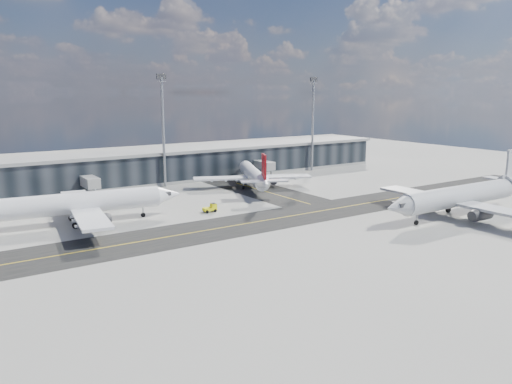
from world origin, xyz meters
TOP-DOWN VIEW (x-y plane):
  - ground at (0.00, 0.00)m, footprint 300.00×300.00m
  - taxiway_lanes at (3.91, 10.74)m, footprint 180.00×63.00m
  - terminal_concourse at (0.04, 54.93)m, footprint 152.00×19.80m
  - floodlight_masts at (0.00, 48.00)m, footprint 102.50×0.70m
  - airliner_af at (-29.65, 21.17)m, footprint 40.53×34.65m
  - airliner_redtail at (17.59, 32.38)m, footprint 29.69×34.39m
  - airliner_near at (36.31, -14.59)m, footprint 41.63×35.41m
  - baggage_tug at (-3.76, 15.90)m, footprint 2.86×1.53m
  - service_van at (19.06, 44.00)m, footprint 3.63×5.86m

SIDE VIEW (x-z plane):
  - ground at x=0.00m, z-range 0.00..0.00m
  - taxiway_lanes at x=3.91m, z-range -0.01..0.03m
  - service_van at x=19.06m, z-range 0.00..1.51m
  - baggage_tug at x=-3.76m, z-range 0.00..1.77m
  - airliner_redtail at x=17.59m, z-range -1.81..8.86m
  - airliner_af at x=-29.65m, z-range -2.04..9.97m
  - airliner_near at x=36.31m, z-range -2.10..10.27m
  - terminal_concourse at x=0.04m, z-range -0.31..8.49m
  - floodlight_masts at x=0.00m, z-range 1.16..30.06m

